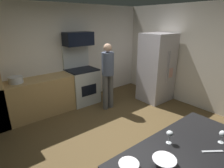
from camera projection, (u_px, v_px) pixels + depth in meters
The scene contains 14 objects.
ground_plane at pixel (121, 139), 3.59m from camera, with size 5.20×4.80×0.02m, color brown.
wall_back at pixel (64, 55), 4.88m from camera, with size 5.20×0.12×2.60m, color beige.
wall_right at pixel (197, 57), 4.65m from camera, with size 0.12×4.80×2.60m, color beige.
lower_cabinet_run at pixel (38, 97), 4.36m from camera, with size 2.40×0.60×0.90m, color tan.
oven_range at pixel (82, 84), 5.05m from camera, with size 0.76×0.65×1.56m.
microwave at pixel (78, 39), 4.71m from camera, with size 0.74×0.38×0.34m, color black.
refrigerator at pixel (157, 68), 5.10m from camera, with size 0.84×0.74×1.87m.
person_cook at pixel (108, 73), 4.55m from camera, with size 0.31×0.30×1.67m.
mixing_bowl_small at pixel (129, 166), 1.68m from camera, with size 0.19×0.19×0.06m, color white.
mixing_bowl_prep at pixel (164, 162), 1.72m from camera, with size 0.23×0.23×0.07m, color white.
wine_glass_near at pixel (223, 134), 2.01m from camera, with size 0.07×0.07×0.15m.
wine_glass_mid at pixel (170, 134), 2.00m from camera, with size 0.07×0.07×0.16m.
knife_chef at pixel (213, 151), 1.90m from camera, with size 0.22×0.02×0.01m, color #B7BABF.
stock_pot at pixel (16, 80), 3.95m from camera, with size 0.29×0.29×0.14m, color silver.
Camera 1 is at (-2.04, -2.25, 2.19)m, focal length 29.46 mm.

